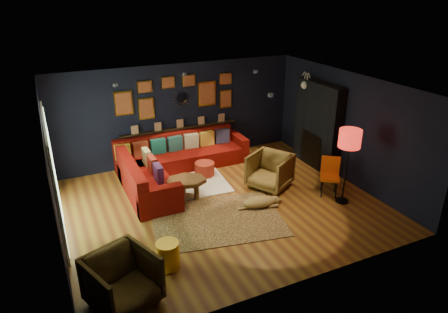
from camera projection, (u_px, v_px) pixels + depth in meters
name	position (u px, v px, depth m)	size (l,w,h in m)	color
floor	(222.00, 205.00, 8.68)	(6.50, 6.50, 0.00)	#8D5E1F
room_walls	(222.00, 136.00, 8.05)	(6.50, 6.50, 6.50)	black
sectional	(169.00, 165.00, 9.82)	(3.41, 2.69, 0.86)	maroon
ledge	(180.00, 128.00, 10.55)	(3.20, 0.12, 0.04)	black
gallery_wall	(178.00, 95.00, 10.23)	(3.15, 0.04, 1.02)	yellow
sunburst_mirror	(182.00, 99.00, 10.32)	(0.47, 0.16, 0.47)	silver
fireplace	(317.00, 128.00, 10.23)	(0.31, 1.60, 2.20)	black
deer_head	(310.00, 84.00, 10.25)	(0.50, 0.28, 0.45)	white
sliding_door	(54.00, 175.00, 7.50)	(0.06, 2.80, 2.20)	white
ceiling_spots	(206.00, 81.00, 8.34)	(3.30, 2.50, 0.06)	black
shag_rug	(179.00, 184.00, 9.54)	(2.24, 1.63, 0.03)	white
leopard_rug	(217.00, 220.00, 8.12)	(2.59, 1.85, 0.01)	tan
coffee_table	(186.00, 183.00, 8.78)	(1.05, 0.89, 0.45)	brown
pouf	(205.00, 169.00, 9.93)	(0.49, 0.49, 0.32)	#A72C1B
armchair_left	(122.00, 279.00, 5.80)	(0.90, 0.84, 0.93)	#AA7F32
armchair_right	(270.00, 169.00, 9.28)	(0.88, 0.82, 0.90)	#AA7F32
gold_stool	(168.00, 255.00, 6.66)	(0.39, 0.39, 0.49)	yellow
orange_chair	(330.00, 173.00, 8.98)	(0.57, 0.57, 0.87)	black
floor_lamp	(350.00, 142.00, 8.25)	(0.46, 0.46, 1.68)	black
dog	(260.00, 200.00, 8.51)	(1.02, 0.50, 0.32)	#9E7B46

